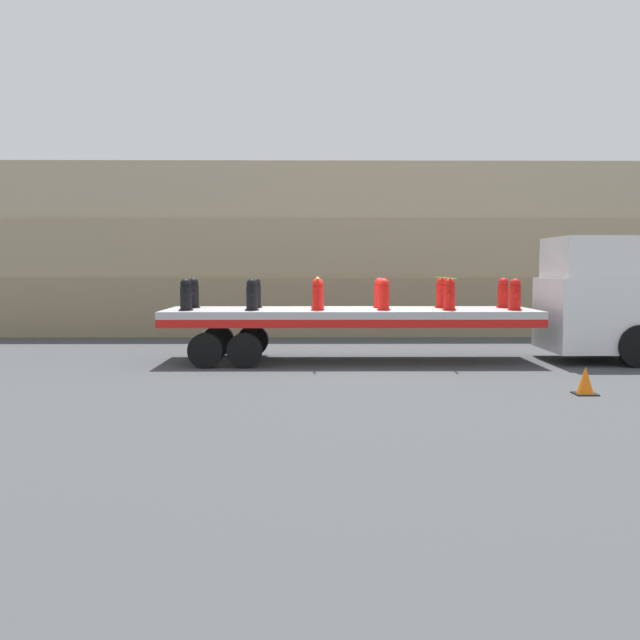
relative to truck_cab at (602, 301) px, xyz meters
The scene contains 19 objects.
ground_plane 6.57m from the truck_cab, behind, with size 120.00×120.00×0.00m, color #3F4244.
rock_cliff 10.15m from the truck_cab, 129.46° to the left, with size 60.00×3.30×5.97m.
truck_cab is the anchor object (origin of this frame).
flatbed_trailer 6.88m from the truck_cab, behind, with size 9.24×2.59×1.33m.
fire_hydrant_black_near_0 10.42m from the truck_cab, behind, with size 0.35×0.55×0.78m.
fire_hydrant_black_far_0 10.42m from the truck_cab, behind, with size 0.35×0.55×0.78m.
fire_hydrant_black_near_1 8.82m from the truck_cab, behind, with size 0.35×0.55×0.78m.
fire_hydrant_black_far_1 8.82m from the truck_cab, behind, with size 0.35×0.55×0.78m.
fire_hydrant_red_near_2 7.21m from the truck_cab, behind, with size 0.35×0.55×0.78m.
fire_hydrant_red_far_2 7.21m from the truck_cab, behind, with size 0.35×0.55×0.78m.
fire_hydrant_red_near_3 5.61m from the truck_cab, behind, with size 0.35×0.55×0.78m.
fire_hydrant_red_far_3 5.61m from the truck_cab, behind, with size 0.35×0.55×0.78m.
fire_hydrant_red_near_4 4.01m from the truck_cab, behind, with size 0.35×0.55×0.78m.
fire_hydrant_red_far_4 4.01m from the truck_cab, behind, with size 0.35×0.55×0.78m.
fire_hydrant_red_near_5 2.43m from the truck_cab, 166.99° to the right, with size 0.35×0.55×0.78m.
fire_hydrant_red_far_5 2.43m from the truck_cab, 166.99° to the left, with size 0.35×0.55×0.78m.
cargo_strap_rear 7.21m from the truck_cab, behind, with size 0.05×2.68×0.01m.
cargo_strap_middle 4.01m from the truck_cab, behind, with size 0.05×2.68×0.01m.
traffic_cone 5.38m from the truck_cab, 114.92° to the right, with size 0.41×0.41×0.53m.
Camera 1 is at (-0.91, -17.90, 2.39)m, focal length 40.00 mm.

